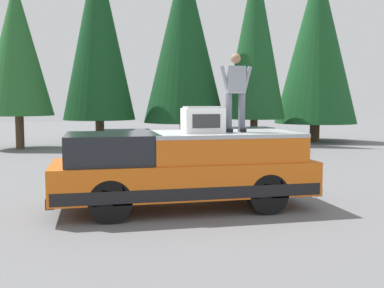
% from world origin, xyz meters
% --- Properties ---
extents(ground_plane, '(90.00, 90.00, 0.00)m').
position_xyz_m(ground_plane, '(0.00, 0.00, 0.00)').
color(ground_plane, slate).
extents(pickup_truck, '(2.01, 5.54, 1.65)m').
position_xyz_m(pickup_truck, '(-0.35, 0.29, 0.87)').
color(pickup_truck, orange).
rests_on(pickup_truck, ground).
extents(compressor_unit, '(0.65, 0.84, 0.56)m').
position_xyz_m(compressor_unit, '(-0.51, -0.10, 1.93)').
color(compressor_unit, silver).
rests_on(compressor_unit, pickup_truck).
extents(person_on_truck_bed, '(0.29, 0.72, 1.69)m').
position_xyz_m(person_on_truck_bed, '(-0.44, -0.84, 2.55)').
color(person_on_truck_bed, '#4C515B').
rests_on(person_on_truck_bed, pickup_truck).
extents(parked_car_maroon, '(1.64, 4.10, 1.16)m').
position_xyz_m(parked_car_maroon, '(9.53, -4.70, 0.58)').
color(parked_car_maroon, maroon).
rests_on(parked_car_maroon, ground).
extents(parked_car_grey, '(1.64, 4.10, 1.16)m').
position_xyz_m(parked_car_grey, '(8.97, 0.90, 0.58)').
color(parked_car_grey, gray).
rests_on(parked_car_grey, ground).
extents(conifer_far_left, '(4.71, 4.71, 10.46)m').
position_xyz_m(conifer_far_left, '(14.37, -10.55, 5.76)').
color(conifer_far_left, '#4C3826').
rests_on(conifer_far_left, ground).
extents(conifer_left, '(3.31, 3.31, 10.13)m').
position_xyz_m(conifer_left, '(13.44, -6.40, 5.75)').
color(conifer_left, '#4C3826').
rests_on(conifer_left, ground).
extents(conifer_center_left, '(4.55, 4.55, 10.47)m').
position_xyz_m(conifer_center_left, '(14.86, -2.79, 5.81)').
color(conifer_center_left, '#4C3826').
rests_on(conifer_center_left, ground).
extents(conifer_center_right, '(3.85, 3.85, 10.62)m').
position_xyz_m(conifer_center_right, '(14.92, 1.88, 5.98)').
color(conifer_center_right, '#4C3826').
rests_on(conifer_center_right, ground).
extents(conifer_right, '(3.37, 3.37, 8.24)m').
position_xyz_m(conifer_right, '(13.63, 5.78, 4.93)').
color(conifer_right, '#4C3826').
rests_on(conifer_right, ground).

